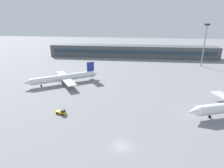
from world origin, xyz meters
name	(u,v)px	position (x,y,z in m)	size (l,w,h in m)	color
ground_plane	(128,91)	(0.00, 40.00, 0.00)	(400.00, 400.00, 0.00)	gray
terminal_building	(132,51)	(0.00, 113.84, 4.50)	(128.71, 12.13, 9.00)	#4C5156
airplane_mid	(63,78)	(-32.41, 46.66, 2.82)	(32.81, 24.06, 9.25)	white
baggage_tug_yellow	(62,112)	(-22.02, 15.39, 0.80)	(3.89, 2.70, 1.75)	yellow
floodlight_tower_west	(205,42)	(45.58, 89.85, 15.46)	(3.20, 0.80, 26.84)	gray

